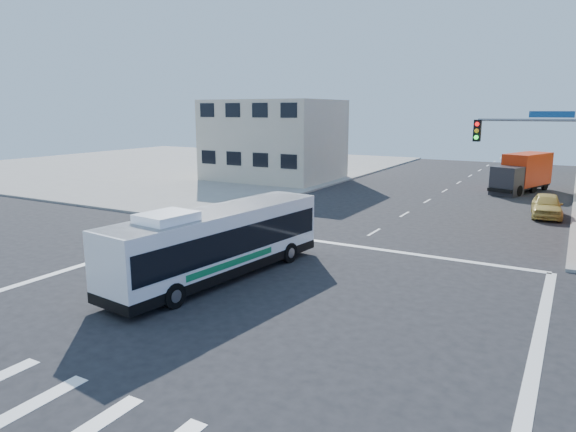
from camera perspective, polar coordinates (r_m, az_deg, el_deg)
The scene contains 7 objects.
ground at distance 19.33m, azimuth -4.02°, elevation -9.69°, with size 120.00×120.00×0.00m, color black.
sidewalk_nw at distance 67.60m, azimuth -12.53°, elevation 5.54°, with size 50.00×50.00×0.15m, color gray.
building_west at distance 52.53m, azimuth -1.56°, elevation 8.41°, with size 12.06×10.06×8.00m.
signal_mast_ne at distance 25.69m, azimuth 27.48°, elevation 5.80°, with size 7.91×1.13×8.07m.
transit_bus at distance 21.89m, azimuth -7.71°, elevation -2.80°, with size 3.66×11.24×3.27m.
box_truck at distance 49.05m, azimuth 24.55°, elevation 4.31°, with size 4.48×7.67×3.32m.
parked_car at distance 38.45m, azimuth 26.81°, elevation 1.08°, with size 1.84×4.58×1.56m, color #D1BA57.
Camera 1 is at (9.99, -14.97, 7.06)m, focal length 32.00 mm.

